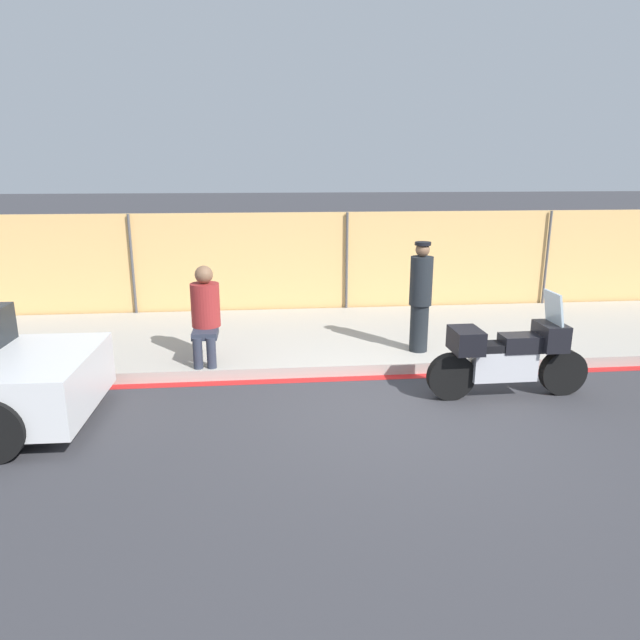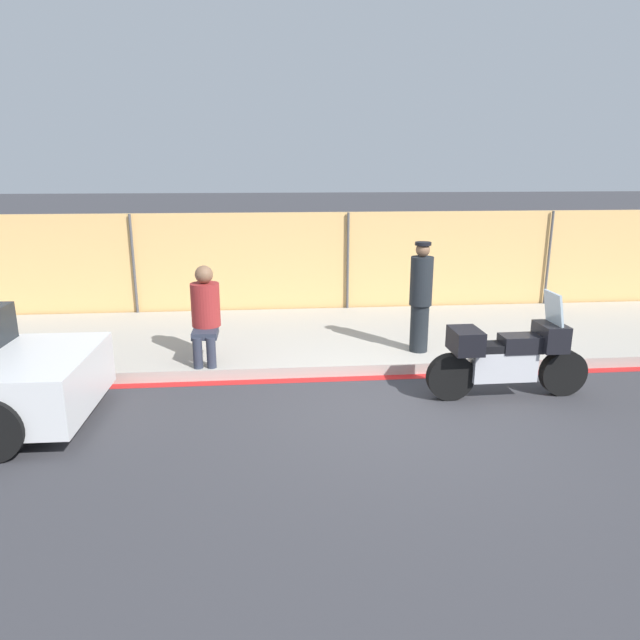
# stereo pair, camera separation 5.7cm
# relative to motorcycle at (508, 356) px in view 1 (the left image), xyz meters

# --- Properties ---
(ground_plane) EXTENTS (120.00, 120.00, 0.00)m
(ground_plane) POSITION_rel_motorcycle_xyz_m (-1.49, -0.36, -0.56)
(ground_plane) COLOR #38383D
(sidewalk) EXTENTS (30.99, 3.48, 0.16)m
(sidewalk) POSITION_rel_motorcycle_xyz_m (-1.49, 2.67, -0.48)
(sidewalk) COLOR #ADA89E
(sidewalk) RESTS_ON ground_plane
(curb_paint_stripe) EXTENTS (30.99, 0.18, 0.01)m
(curb_paint_stripe) POSITION_rel_motorcycle_xyz_m (-1.49, 0.84, -0.56)
(curb_paint_stripe) COLOR red
(curb_paint_stripe) RESTS_ON ground_plane
(storefront_fence) EXTENTS (29.44, 0.17, 2.08)m
(storefront_fence) POSITION_rel_motorcycle_xyz_m (-1.49, 4.50, 0.48)
(storefront_fence) COLOR #E5B26B
(storefront_fence) RESTS_ON ground_plane
(motorcycle) EXTENTS (2.16, 0.51, 1.41)m
(motorcycle) POSITION_rel_motorcycle_xyz_m (0.00, 0.00, 0.00)
(motorcycle) COLOR black
(motorcycle) RESTS_ON ground_plane
(officer_standing) EXTENTS (0.34, 0.34, 1.70)m
(officer_standing) POSITION_rel_motorcycle_xyz_m (-0.77, 1.53, 0.48)
(officer_standing) COLOR #1E2328
(officer_standing) RESTS_ON sidewalk
(person_seated_on_curb) EXTENTS (0.42, 0.73, 1.40)m
(person_seated_on_curb) POSITION_rel_motorcycle_xyz_m (-4.00, 1.43, 0.37)
(person_seated_on_curb) COLOR #2D3342
(person_seated_on_curb) RESTS_ON sidewalk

